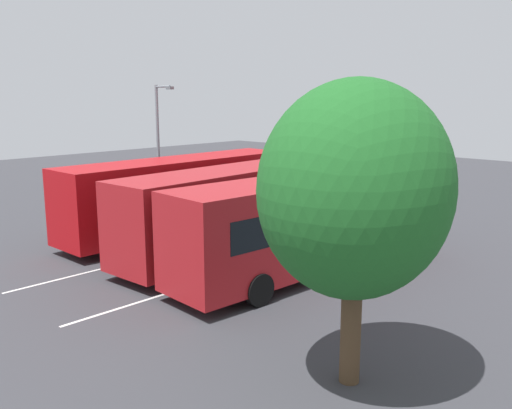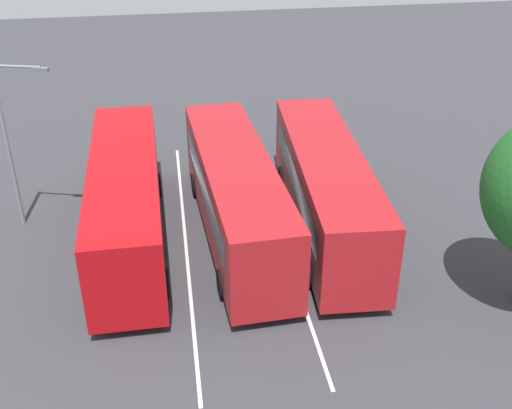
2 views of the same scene
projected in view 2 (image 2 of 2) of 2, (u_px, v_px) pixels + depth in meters
ground_plane at (233, 237)px, 24.71m from camera, size 78.49×78.49×0.00m
bus_far_left at (326, 187)px, 24.35m from camera, size 11.59×3.22×3.39m
bus_center_left at (236, 194)px, 23.88m from camera, size 11.55×3.01×3.39m
bus_center_right at (126, 199)px, 23.52m from camera, size 11.47×2.68×3.39m
pedestrian at (144, 136)px, 31.04m from camera, size 0.45×0.45×1.61m
street_lamp at (11, 136)px, 23.68m from camera, size 0.78×2.17×6.67m
lane_stripe_outer_left at (279, 232)px, 24.96m from camera, size 17.03×0.37×0.01m
lane_stripe_inner_left at (185, 241)px, 24.44m from camera, size 17.03×0.37×0.01m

